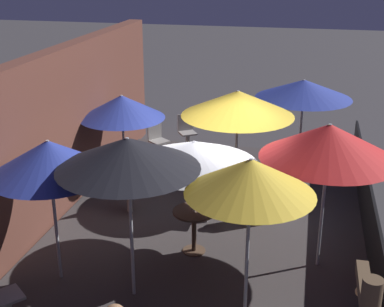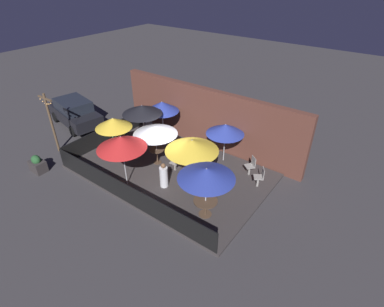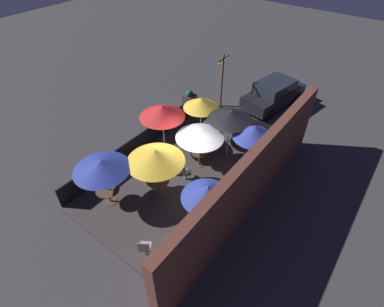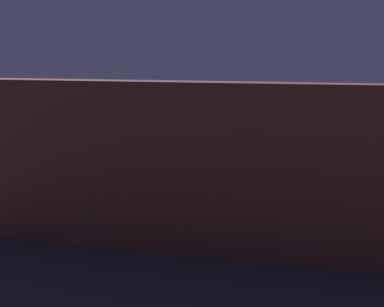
{
  "view_description": "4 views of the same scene",
  "coord_description": "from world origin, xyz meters",
  "px_view_note": "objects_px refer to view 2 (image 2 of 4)",
  "views": [
    {
      "loc": [
        -8.77,
        -1.65,
        4.95
      ],
      "look_at": [
        0.73,
        0.5,
        1.29
      ],
      "focal_mm": 50.0,
      "sensor_mm": 36.0,
      "label": 1
    },
    {
      "loc": [
        7.81,
        -8.82,
        8.52
      ],
      "look_at": [
        1.04,
        0.34,
        1.26
      ],
      "focal_mm": 28.0,
      "sensor_mm": 36.0,
      "label": 2
    },
    {
      "loc": [
        7.46,
        6.0,
        9.57
      ],
      "look_at": [
        -0.45,
        0.02,
        1.09
      ],
      "focal_mm": 28.0,
      "sensor_mm": 36.0,
      "label": 3
    },
    {
      "loc": [
        -0.89,
        9.5,
        3.81
      ],
      "look_at": [
        0.7,
        0.2,
        1.15
      ],
      "focal_mm": 35.0,
      "sensor_mm": 36.0,
      "label": 4
    }
  ],
  "objects_px": {
    "patio_umbrella_4": "(121,142)",
    "patio_umbrella_7": "(113,123)",
    "dining_table_0": "(157,152)",
    "patio_umbrella_6": "(225,129)",
    "light_post": "(51,120)",
    "patio_umbrella_1": "(206,173)",
    "patio_umbrella_2": "(192,145)",
    "patio_chair_1": "(251,165)",
    "patio_chair_3": "(196,148)",
    "patio_chair_4": "(176,162)",
    "patron_1": "(164,176)",
    "patio_umbrella_0": "(155,130)",
    "patio_chair_2": "(260,177)",
    "patio_umbrella_3": "(162,106)",
    "patio_chair_0": "(149,124)",
    "parked_car_0": "(75,112)",
    "dining_table_1": "(205,203)",
    "dining_table_2": "(192,173)",
    "patio_umbrella_5": "(142,110)",
    "planter_box": "(37,164)",
    "patron_0": "(114,133)"
  },
  "relations": [
    {
      "from": "patio_umbrella_0",
      "to": "dining_table_1",
      "type": "bearing_deg",
      "value": -22.0
    },
    {
      "from": "patio_umbrella_4",
      "to": "dining_table_0",
      "type": "relative_size",
      "value": 3.15
    },
    {
      "from": "dining_table_0",
      "to": "parked_car_0",
      "type": "height_order",
      "value": "parked_car_0"
    },
    {
      "from": "patron_1",
      "to": "patron_0",
      "type": "bearing_deg",
      "value": 155.12
    },
    {
      "from": "patron_1",
      "to": "light_post",
      "type": "xyz_separation_m",
      "value": [
        -6.63,
        -0.98,
        1.19
      ]
    },
    {
      "from": "parked_car_0",
      "to": "patio_chair_0",
      "type": "bearing_deg",
      "value": 32.55
    },
    {
      "from": "dining_table_0",
      "to": "patio_chair_4",
      "type": "height_order",
      "value": "patio_chair_4"
    },
    {
      "from": "dining_table_0",
      "to": "patio_chair_3",
      "type": "height_order",
      "value": "patio_chair_3"
    },
    {
      "from": "dining_table_2",
      "to": "light_post",
      "type": "distance_m",
      "value": 7.84
    },
    {
      "from": "patio_umbrella_4",
      "to": "patio_chair_2",
      "type": "relative_size",
      "value": 2.56
    },
    {
      "from": "patio_umbrella_3",
      "to": "patio_umbrella_7",
      "type": "height_order",
      "value": "patio_umbrella_7"
    },
    {
      "from": "patio_umbrella_6",
      "to": "dining_table_0",
      "type": "xyz_separation_m",
      "value": [
        -2.52,
        -2.14,
        -1.17
      ]
    },
    {
      "from": "patio_chair_0",
      "to": "parked_car_0",
      "type": "bearing_deg",
      "value": -118.33
    },
    {
      "from": "patio_umbrella_4",
      "to": "patio_umbrella_7",
      "type": "height_order",
      "value": "patio_umbrella_4"
    },
    {
      "from": "dining_table_1",
      "to": "dining_table_2",
      "type": "bearing_deg",
      "value": 141.61
    },
    {
      "from": "patio_umbrella_5",
      "to": "planter_box",
      "type": "xyz_separation_m",
      "value": [
        -2.85,
        -4.44,
        -2.0
      ]
    },
    {
      "from": "patio_umbrella_0",
      "to": "patio_chair_2",
      "type": "xyz_separation_m",
      "value": [
        4.88,
        1.28,
        -1.29
      ]
    },
    {
      "from": "patio_chair_0",
      "to": "dining_table_1",
      "type": "bearing_deg",
      "value": 10.11
    },
    {
      "from": "patio_chair_2",
      "to": "patio_chair_4",
      "type": "distance_m",
      "value": 3.91
    },
    {
      "from": "patio_umbrella_3",
      "to": "patio_chair_0",
      "type": "bearing_deg",
      "value": 170.99
    },
    {
      "from": "patio_umbrella_3",
      "to": "patio_chair_4",
      "type": "height_order",
      "value": "patio_umbrella_3"
    },
    {
      "from": "patio_chair_0",
      "to": "patio_chair_2",
      "type": "distance_m",
      "value": 7.44
    },
    {
      "from": "patio_umbrella_7",
      "to": "dining_table_0",
      "type": "bearing_deg",
      "value": 34.27
    },
    {
      "from": "patio_chair_4",
      "to": "patio_umbrella_1",
      "type": "bearing_deg",
      "value": 148.5
    },
    {
      "from": "patio_umbrella_0",
      "to": "patron_0",
      "type": "xyz_separation_m",
      "value": [
        -3.28,
        0.17,
        -1.26
      ]
    },
    {
      "from": "patio_umbrella_4",
      "to": "patio_umbrella_6",
      "type": "xyz_separation_m",
      "value": [
        2.48,
        4.22,
        -0.39
      ]
    },
    {
      "from": "dining_table_0",
      "to": "dining_table_2",
      "type": "distance_m",
      "value": 2.42
    },
    {
      "from": "patio_chair_1",
      "to": "planter_box",
      "type": "height_order",
      "value": "patio_chair_1"
    },
    {
      "from": "patio_chair_3",
      "to": "patio_chair_1",
      "type": "bearing_deg",
      "value": 131.68
    },
    {
      "from": "patio_umbrella_5",
      "to": "patio_chair_0",
      "type": "relative_size",
      "value": 2.7
    },
    {
      "from": "patio_umbrella_3",
      "to": "patio_umbrella_6",
      "type": "distance_m",
      "value": 3.77
    },
    {
      "from": "patio_umbrella_6",
      "to": "patio_chair_1",
      "type": "bearing_deg",
      "value": -9.81
    },
    {
      "from": "dining_table_0",
      "to": "patio_umbrella_6",
      "type": "bearing_deg",
      "value": 40.32
    },
    {
      "from": "patio_umbrella_3",
      "to": "patio_umbrella_2",
      "type": "bearing_deg",
      "value": -31.85
    },
    {
      "from": "patio_umbrella_4",
      "to": "planter_box",
      "type": "xyz_separation_m",
      "value": [
        -4.29,
        -1.75,
        -1.89
      ]
    },
    {
      "from": "light_post",
      "to": "patio_umbrella_1",
      "type": "bearing_deg",
      "value": 3.59
    },
    {
      "from": "patio_umbrella_5",
      "to": "patio_umbrella_6",
      "type": "relative_size",
      "value": 1.24
    },
    {
      "from": "patio_umbrella_6",
      "to": "patio_umbrella_7",
      "type": "xyz_separation_m",
      "value": [
        -4.12,
        -3.23,
        0.4
      ]
    },
    {
      "from": "patron_0",
      "to": "patron_1",
      "type": "relative_size",
      "value": 1.01
    },
    {
      "from": "patio_umbrella_2",
      "to": "patio_chair_1",
      "type": "distance_m",
      "value": 3.21
    },
    {
      "from": "patio_umbrella_0",
      "to": "patron_1",
      "type": "height_order",
      "value": "patio_umbrella_0"
    },
    {
      "from": "patio_umbrella_3",
      "to": "patio_chair_0",
      "type": "distance_m",
      "value": 2.01
    },
    {
      "from": "patio_chair_4",
      "to": "patio_chair_2",
      "type": "bearing_deg",
      "value": -162.43
    },
    {
      "from": "patio_umbrella_1",
      "to": "patio_umbrella_2",
      "type": "bearing_deg",
      "value": 141.61
    },
    {
      "from": "patio_umbrella_7",
      "to": "planter_box",
      "type": "distance_m",
      "value": 4.26
    },
    {
      "from": "patio_chair_0",
      "to": "patio_umbrella_3",
      "type": "bearing_deg",
      "value": 30.84
    },
    {
      "from": "patio_umbrella_0",
      "to": "patio_umbrella_2",
      "type": "xyz_separation_m",
      "value": [
        2.4,
        -0.36,
        0.21
      ]
    },
    {
      "from": "patio_chair_2",
      "to": "planter_box",
      "type": "bearing_deg",
      "value": -4.17
    },
    {
      "from": "patio_umbrella_2",
      "to": "patio_chair_4",
      "type": "distance_m",
      "value": 2.0
    },
    {
      "from": "patio_umbrella_0",
      "to": "light_post",
      "type": "distance_m",
      "value": 5.59
    }
  ]
}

